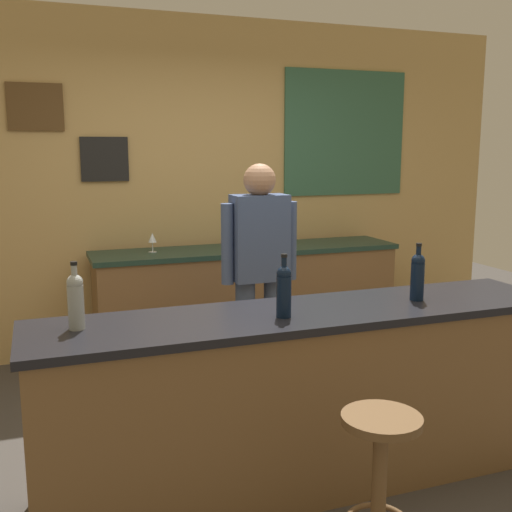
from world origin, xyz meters
The scene contains 11 objects.
ground_plane centered at (0.00, 0.00, 0.00)m, with size 10.00×10.00×0.00m, color #423D38.
back_wall centered at (0.03, 2.03, 1.42)m, with size 6.00×0.09×2.80m.
bar_counter centered at (0.00, -0.40, 0.46)m, with size 2.74×0.60×0.92m.
side_counter centered at (0.40, 1.65, 0.45)m, with size 2.57×0.56×0.90m.
bartender centered at (0.11, 0.60, 0.94)m, with size 0.52×0.21×1.62m.
bar_stool centered at (-0.02, -1.13, 0.46)m, with size 0.32×0.32×0.68m.
wine_bottle_a centered at (-1.10, -0.34, 1.06)m, with size 0.07×0.07×0.31m.
wine_bottle_b centered at (-0.16, -0.47, 1.06)m, with size 0.07×0.07×0.31m.
wine_bottle_c centered at (0.63, -0.41, 1.06)m, with size 0.07×0.07×0.31m.
wine_glass_a centered at (-0.39, 1.69, 1.01)m, with size 0.07×0.07×0.16m.
wine_glass_b centered at (0.30, 1.73, 1.01)m, with size 0.07×0.07×0.16m.
Camera 1 is at (-1.25, -3.06, 1.71)m, focal length 42.64 mm.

